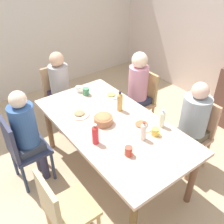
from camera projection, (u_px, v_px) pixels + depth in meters
name	position (u px, v px, depth m)	size (l,w,h in m)	color
ground_plane	(112.00, 170.00, 3.20)	(5.99, 5.99, 0.00)	tan
wall_left	(19.00, 21.00, 4.15)	(0.12, 4.90, 2.60)	beige
dining_table	(112.00, 129.00, 2.82)	(1.91, 1.01, 0.74)	#CCAB96
chair_0	(22.00, 148.00, 2.79)	(0.40, 0.40, 0.90)	#29304C
person_0	(27.00, 131.00, 2.73)	(0.30, 0.30, 1.19)	#372E46
chair_1	(59.00, 92.00, 3.79)	(0.40, 0.40, 0.90)	tan
person_1	(60.00, 84.00, 3.62)	(0.30, 0.30, 1.16)	#2F3C51
chair_2	(195.00, 131.00, 3.03)	(0.40, 0.40, 0.90)	tan
person_2	(193.00, 120.00, 2.87)	(0.31, 0.31, 1.19)	brown
chair_3	(62.00, 209.00, 2.16)	(0.40, 0.40, 0.90)	tan
chair_4	(141.00, 98.00, 3.66)	(0.40, 0.40, 0.90)	tan
person_4	(137.00, 87.00, 3.49)	(0.30, 0.30, 1.22)	#282E50
plate_0	(111.00, 95.00, 3.25)	(0.21, 0.21, 0.04)	white
plate_1	(141.00, 125.00, 2.73)	(0.26, 0.26, 0.04)	white
plate_2	(79.00, 114.00, 2.90)	(0.23, 0.23, 0.04)	silver
bowl_0	(103.00, 119.00, 2.75)	(0.21, 0.21, 0.10)	#9C6744
cup_0	(155.00, 132.00, 2.60)	(0.12, 0.08, 0.08)	#E8BF4A
cup_1	(86.00, 91.00, 3.26)	(0.12, 0.09, 0.10)	#45855B
cup_2	(129.00, 151.00, 2.35)	(0.11, 0.07, 0.09)	#C64938
cup_3	(79.00, 89.00, 3.32)	(0.11, 0.07, 0.08)	white
bottle_0	(120.00, 102.00, 2.93)	(0.07, 0.07, 0.24)	tan
bottle_1	(162.00, 119.00, 2.68)	(0.06, 0.06, 0.22)	silver
bottle_2	(143.00, 131.00, 2.51)	(0.06, 0.06, 0.21)	silver
bottle_3	(95.00, 134.00, 2.45)	(0.07, 0.07, 0.23)	red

